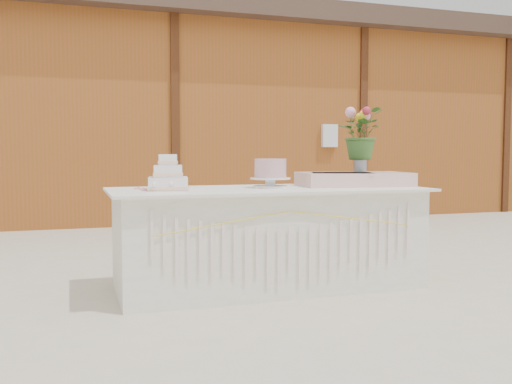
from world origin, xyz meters
TOP-DOWN VIEW (x-y plane):
  - ground at (0.00, 0.00)m, footprint 80.00×80.00m
  - barn at (-0.01, 5.99)m, footprint 12.60×4.60m
  - cake_table at (0.00, -0.00)m, footprint 2.40×1.00m
  - wedding_cake at (-0.77, 0.01)m, footprint 0.33×0.33m
  - pink_cake_stand at (0.03, 0.03)m, footprint 0.31×0.31m
  - satin_runner at (0.76, 0.05)m, footprint 0.93×0.61m
  - flower_vase at (0.85, 0.12)m, footprint 0.11×0.11m
  - bouquet at (0.85, 0.12)m, footprint 0.51×0.50m
  - loose_flowers at (-0.99, 0.08)m, footprint 0.23×0.35m

SIDE VIEW (x-z plane):
  - ground at x=0.00m, z-range 0.00..0.00m
  - cake_table at x=0.00m, z-range 0.00..0.77m
  - loose_flowers at x=-0.99m, z-range 0.77..0.79m
  - satin_runner at x=0.76m, z-range 0.77..0.88m
  - wedding_cake at x=-0.77m, z-range 0.73..0.99m
  - pink_cake_stand at x=0.03m, z-range 0.78..1.01m
  - flower_vase at x=0.85m, z-range 0.88..1.03m
  - bouquet at x=0.85m, z-range 1.03..1.46m
  - barn at x=-0.01m, z-range 0.03..3.33m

